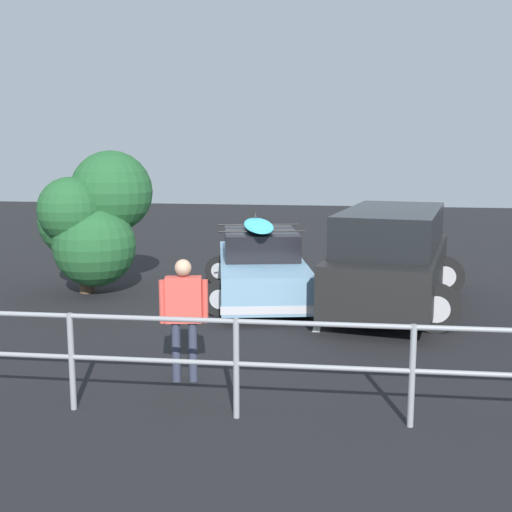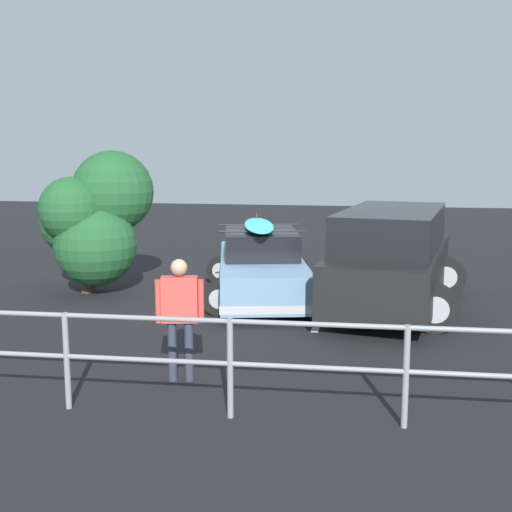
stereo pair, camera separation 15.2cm
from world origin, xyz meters
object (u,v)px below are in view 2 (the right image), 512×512
sedan_car (261,266)px  suv_car (392,257)px  person_bystander (180,309)px  bush_near_left (93,217)px

sedan_car → suv_car: size_ratio=0.92×
person_bystander → sedan_car: bearing=-92.8°
suv_car → sedan_car: bearing=-10.1°
suv_car → bush_near_left: 6.09m
suv_car → bush_near_left: size_ratio=1.73×
suv_car → bush_near_left: (6.05, -0.39, 0.60)m
sedan_car → person_bystander: size_ratio=2.95×
sedan_car → suv_car: (-2.54, 0.45, 0.31)m
person_bystander → bush_near_left: (3.27, -4.81, 0.61)m
person_bystander → bush_near_left: bush_near_left is taller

